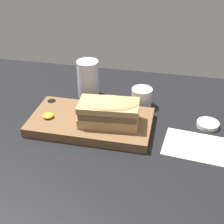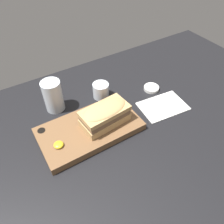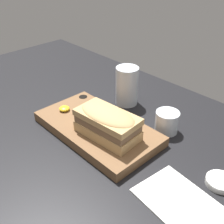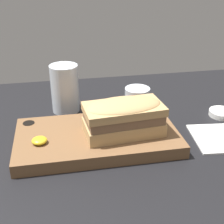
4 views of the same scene
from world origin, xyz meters
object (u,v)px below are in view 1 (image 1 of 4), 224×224
at_px(serving_board, 91,122).
at_px(water_glass, 88,81).
at_px(sandwich, 109,110).
at_px(napkin, 198,147).
at_px(condiment_dish, 208,124).
at_px(wine_glass, 142,98).

relative_size(serving_board, water_glass, 2.81).
relative_size(serving_board, sandwich, 2.03).
bearing_deg(napkin, water_glass, 149.36).
relative_size(serving_board, napkin, 1.81).
distance_m(serving_board, condiment_dish, 0.34).
relative_size(water_glass, condiment_dish, 1.95).
xyz_separation_m(sandwich, wine_glass, (0.07, 0.16, -0.04)).
height_order(serving_board, water_glass, water_glass).
bearing_deg(wine_glass, sandwich, -114.76).
xyz_separation_m(sandwich, condiment_dish, (0.28, 0.08, -0.06)).
xyz_separation_m(serving_board, water_glass, (-0.06, 0.18, 0.04)).
bearing_deg(wine_glass, water_glass, 170.19).
bearing_deg(condiment_dish, water_glass, 164.72).
distance_m(wine_glass, napkin, 0.25).
distance_m(sandwich, napkin, 0.26).
bearing_deg(condiment_dish, wine_glass, 160.01).
distance_m(sandwich, water_glass, 0.22).
relative_size(serving_board, wine_glass, 5.32).
height_order(sandwich, napkin, sandwich).
bearing_deg(napkin, wine_glass, 134.09).
bearing_deg(serving_board, napkin, -7.15).
xyz_separation_m(serving_board, condiment_dish, (0.33, 0.07, -0.01)).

